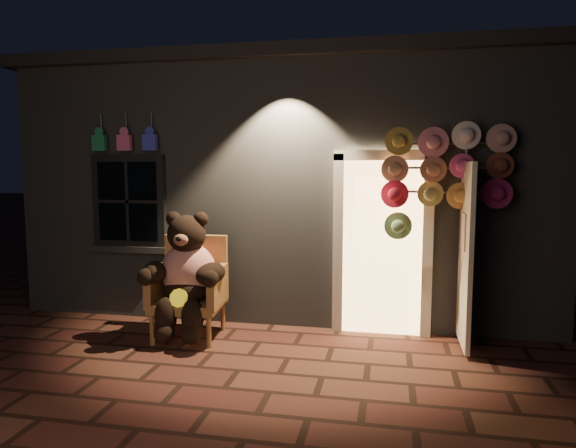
# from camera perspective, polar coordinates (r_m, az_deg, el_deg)

# --- Properties ---
(ground) EXTENTS (60.00, 60.00, 0.00)m
(ground) POSITION_cam_1_polar(r_m,az_deg,el_deg) (5.28, -5.58, -15.87)
(ground) COLOR #552E20
(ground) RESTS_ON ground
(shop_building) EXTENTS (7.30, 5.95, 3.51)m
(shop_building) POSITION_cam_1_polar(r_m,az_deg,el_deg) (8.78, 1.95, 4.66)
(shop_building) COLOR slate
(shop_building) RESTS_ON ground
(wicker_armchair) EXTENTS (0.85, 0.78, 1.17)m
(wicker_armchair) POSITION_cam_1_polar(r_m,az_deg,el_deg) (6.22, -10.75, -6.86)
(wicker_armchair) COLOR #A16C3E
(wicker_armchair) RESTS_ON ground
(teddy_bear) EXTENTS (1.04, 0.83, 1.43)m
(teddy_bear) POSITION_cam_1_polar(r_m,az_deg,el_deg) (6.04, -11.26, -5.50)
(teddy_bear) COLOR red
(teddy_bear) RESTS_ON ground
(hat_rack) EXTENTS (1.39, 0.22, 2.45)m
(hat_rack) POSITION_cam_1_polar(r_m,az_deg,el_deg) (5.97, 16.89, 5.33)
(hat_rack) COLOR #59595E
(hat_rack) RESTS_ON ground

